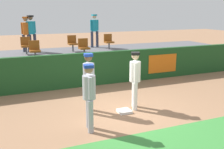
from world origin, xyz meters
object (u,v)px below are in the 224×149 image
seat_back_left (26,45)px  spectator_casual (26,32)px  seat_front_left (35,49)px  seat_back_center (72,42)px  seat_back_right (109,41)px  player_runner_visitor (89,79)px  spectator_capped (94,28)px  player_fielder_home (135,76)px  first_base (124,111)px  spectator_hooded (31,31)px  player_coach_visitor (89,93)px  seat_front_center (84,46)px

seat_back_left → spectator_casual: size_ratio=0.47×
seat_front_left → seat_back_center: bearing=40.1°
seat_back_right → player_runner_visitor: bearing=-117.0°
seat_front_left → spectator_capped: bearing=37.8°
seat_front_left → spectator_casual: (-0.09, 2.54, 0.57)m
player_fielder_home → seat_back_center: 6.38m
first_base → player_runner_visitor: 1.51m
spectator_capped → spectator_casual: size_ratio=1.05×
spectator_hooded → seat_back_center: bearing=138.0°
player_fielder_home → seat_back_center: bearing=-154.1°
seat_back_left → spectator_casual: 0.95m
player_runner_visitor → seat_back_left: size_ratio=2.21×
seat_back_right → spectator_casual: bearing=170.2°
seat_back_left → seat_back_right: bearing=-0.0°
seat_back_left → player_coach_visitor: bearing=-83.0°
player_runner_visitor → seat_front_left: bearing=-159.3°
player_runner_visitor → spectator_casual: 6.99m
first_base → seat_back_right: size_ratio=0.48×
first_base → player_coach_visitor: bearing=-150.8°
spectator_hooded → spectator_capped: size_ratio=0.99×
first_base → spectator_casual: spectator_casual is taller
player_coach_visitor → seat_front_center: 5.77m
seat_front_center → seat_back_center: same height
seat_back_right → spectator_capped: 1.35m
player_coach_visitor → seat_back_right: seat_back_right is taller
seat_front_center → spectator_casual: size_ratio=0.47×
first_base → seat_back_center: (0.06, 6.58, 1.44)m
spectator_hooded → spectator_casual: bearing=-29.6°
first_base → player_runner_visitor: bearing=153.2°
player_runner_visitor → seat_back_center: bearing=176.7°
seat_back_center → seat_front_left: 2.79m
player_fielder_home → player_runner_visitor: (-1.46, 0.27, 0.01)m
seat_back_center → seat_front_left: bearing=-139.9°
seat_front_center → seat_back_center: size_ratio=1.00×
spectator_hooded → spectator_capped: bearing=164.1°
seat_back_right → first_base: bearing=-107.9°
player_fielder_home → spectator_hooded: size_ratio=0.99×
first_base → seat_back_left: 7.11m
player_fielder_home → seat_back_center: size_ratio=2.20×
player_coach_visitor → seat_back_center: seat_back_center is taller
seat_back_left → first_base: bearing=-70.8°
player_coach_visitor → spectator_hooded: spectator_hooded is taller
player_runner_visitor → spectator_casual: (-1.18, 6.82, 0.98)m
player_fielder_home → seat_front_center: seat_front_center is taller
player_coach_visitor → seat_front_left: size_ratio=2.13×
player_coach_visitor → seat_front_center: seat_front_center is taller
seat_back_right → spectator_casual: (-4.28, 0.74, 0.57)m
seat_back_left → seat_front_left: same height
seat_back_left → seat_front_left: bearing=-83.3°
first_base → player_fielder_home: (0.47, 0.22, 1.03)m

